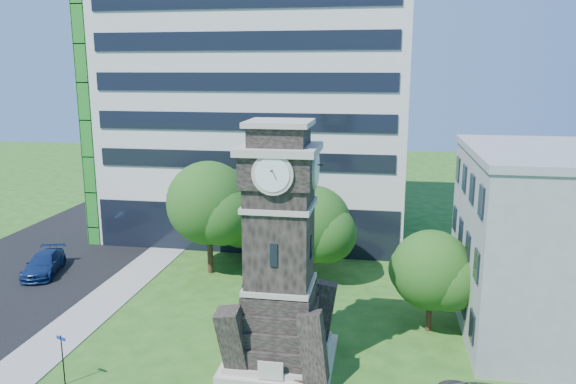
% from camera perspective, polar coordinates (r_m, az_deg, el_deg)
% --- Properties ---
extents(ground, '(160.00, 160.00, 0.00)m').
position_cam_1_polar(ground, '(28.72, -7.78, -18.16)').
color(ground, '#265016').
rests_on(ground, ground).
extents(sidewalk, '(3.00, 70.00, 0.06)m').
position_cam_1_polar(sidewalk, '(36.36, -20.07, -11.94)').
color(sidewalk, gray).
rests_on(sidewalk, ground).
extents(clock_tower, '(5.40, 5.40, 12.22)m').
position_cam_1_polar(clock_tower, '(27.56, -0.84, -7.25)').
color(clock_tower, '#BBB3A3').
rests_on(clock_tower, ground).
extents(office_tall, '(26.20, 15.11, 28.60)m').
position_cam_1_polar(office_tall, '(50.57, -2.87, 12.00)').
color(office_tall, silver).
rests_on(office_tall, ground).
extents(car_street_north, '(3.41, 5.54, 1.50)m').
position_cam_1_polar(car_street_north, '(44.63, -23.56, -6.69)').
color(car_street_north, navy).
rests_on(car_street_north, ground).
extents(park_bench, '(1.98, 0.53, 1.02)m').
position_cam_1_polar(park_bench, '(27.70, -0.25, -17.98)').
color(park_bench, black).
rests_on(park_bench, ground).
extents(street_sign, '(0.60, 0.06, 2.49)m').
position_cam_1_polar(street_sign, '(29.16, -21.95, -15.01)').
color(street_sign, black).
rests_on(street_sign, ground).
extents(tree_nw, '(6.58, 5.98, 8.23)m').
position_cam_1_polar(tree_nw, '(40.32, -7.95, -1.39)').
color(tree_nw, '#332114').
rests_on(tree_nw, ground).
extents(tree_nc, '(6.27, 5.70, 6.99)m').
position_cam_1_polar(tree_nc, '(42.37, -4.37, -2.09)').
color(tree_nc, '#332114').
rests_on(tree_nc, ground).
extents(tree_ne, '(5.94, 5.40, 6.76)m').
position_cam_1_polar(tree_ne, '(38.89, 2.60, -3.52)').
color(tree_ne, '#332114').
rests_on(tree_ne, ground).
extents(tree_east, '(4.93, 4.48, 5.87)m').
position_cam_1_polar(tree_east, '(32.50, 14.45, -7.92)').
color(tree_east, '#332114').
rests_on(tree_east, ground).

